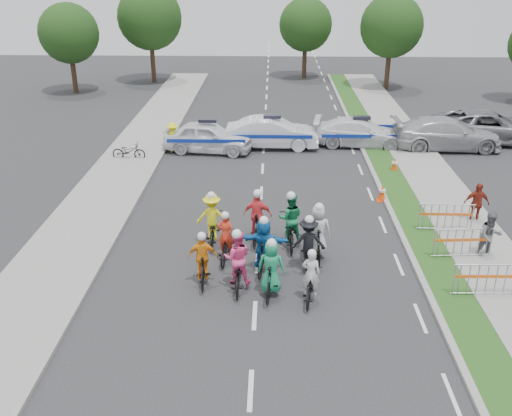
{
  "coord_description": "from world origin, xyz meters",
  "views": [
    {
      "loc": [
        0.42,
        -13.32,
        9.19
      ],
      "look_at": [
        -0.1,
        4.93,
        1.1
      ],
      "focal_mm": 40.0,
      "sensor_mm": 36.0,
      "label": 1
    }
  ],
  "objects_px": {
    "civilian_sedan": "(446,134)",
    "barrier_2": "(445,218)",
    "police_car_2": "(360,132)",
    "barrier_1": "(462,244)",
    "rider_4": "(308,249)",
    "rider_8": "(290,226)",
    "rider_0": "(310,283)",
    "police_car_0": "(208,137)",
    "tree_4": "(306,25)",
    "tree_0": "(69,33)",
    "rider_7": "(318,237)",
    "spectator_1": "(490,236)",
    "rider_2": "(237,266)",
    "rider_6": "(226,244)",
    "barrier_0": "(487,281)",
    "rider_5": "(264,248)",
    "police_car_1": "(272,133)",
    "cone_1": "(395,165)",
    "civilian_suv": "(489,127)",
    "rider_9": "(258,221)",
    "spectator_2": "(476,203)",
    "marshal_hiviz": "(173,137)",
    "tree_1": "(392,26)",
    "rider_1": "(271,273)",
    "tree_3": "(150,18)",
    "rider_3": "(203,263)",
    "cone_0": "(382,193)",
    "parked_bike": "(129,151)"
  },
  "relations": [
    {
      "from": "rider_7",
      "to": "tree_0",
      "type": "xyz_separation_m",
      "value": [
        -15.96,
        24.59,
        3.41
      ]
    },
    {
      "from": "civilian_sedan",
      "to": "barrier_2",
      "type": "height_order",
      "value": "civilian_sedan"
    },
    {
      "from": "rider_6",
      "to": "barrier_2",
      "type": "distance_m",
      "value": 8.05
    },
    {
      "from": "rider_6",
      "to": "civilian_sedan",
      "type": "distance_m",
      "value": 16.02
    },
    {
      "from": "tree_4",
      "to": "police_car_0",
      "type": "bearing_deg",
      "value": -106.62
    },
    {
      "from": "spectator_2",
      "to": "marshal_hiviz",
      "type": "xyz_separation_m",
      "value": [
        -12.62,
        8.14,
        -0.04
      ]
    },
    {
      "from": "rider_2",
      "to": "rider_4",
      "type": "height_order",
      "value": "rider_2"
    },
    {
      "from": "spectator_1",
      "to": "marshal_hiviz",
      "type": "distance_m",
      "value": 16.34
    },
    {
      "from": "cone_1",
      "to": "rider_1",
      "type": "bearing_deg",
      "value": -117.98
    },
    {
      "from": "marshal_hiviz",
      "to": "barrier_0",
      "type": "xyz_separation_m",
      "value": [
        11.29,
        -13.31,
        -0.2
      ]
    },
    {
      "from": "marshal_hiviz",
      "to": "police_car_0",
      "type": "bearing_deg",
      "value": -168.14
    },
    {
      "from": "rider_2",
      "to": "rider_3",
      "type": "relative_size",
      "value": 1.11
    },
    {
      "from": "cone_1",
      "to": "civilian_suv",
      "type": "bearing_deg",
      "value": 39.64
    },
    {
      "from": "rider_6",
      "to": "rider_8",
      "type": "xyz_separation_m",
      "value": [
        2.12,
        1.06,
        0.17
      ]
    },
    {
      "from": "rider_7",
      "to": "spectator_1",
      "type": "relative_size",
      "value": 1.22
    },
    {
      "from": "rider_5",
      "to": "tree_0",
      "type": "xyz_separation_m",
      "value": [
        -14.21,
        25.5,
        3.38
      ]
    },
    {
      "from": "rider_4",
      "to": "rider_8",
      "type": "height_order",
      "value": "rider_8"
    },
    {
      "from": "cone_0",
      "to": "tree_0",
      "type": "bearing_deg",
      "value": 133.89
    },
    {
      "from": "barrier_1",
      "to": "cone_0",
      "type": "bearing_deg",
      "value": 109.76
    },
    {
      "from": "barrier_0",
      "to": "barrier_2",
      "type": "height_order",
      "value": "same"
    },
    {
      "from": "rider_0",
      "to": "rider_6",
      "type": "bearing_deg",
      "value": -31.56
    },
    {
      "from": "rider_5",
      "to": "police_car_2",
      "type": "height_order",
      "value": "rider_5"
    },
    {
      "from": "police_car_1",
      "to": "barrier_2",
      "type": "bearing_deg",
      "value": -147.04
    },
    {
      "from": "rider_6",
      "to": "barrier_1",
      "type": "height_order",
      "value": "rider_6"
    },
    {
      "from": "rider_7",
      "to": "police_car_1",
      "type": "xyz_separation_m",
      "value": [
        -1.53,
        11.87,
        0.01
      ]
    },
    {
      "from": "rider_4",
      "to": "rider_7",
      "type": "bearing_deg",
      "value": -118.74
    },
    {
      "from": "police_car_2",
      "to": "tree_3",
      "type": "xyz_separation_m",
      "value": [
        -14.07,
        16.24,
        4.18
      ]
    },
    {
      "from": "rider_0",
      "to": "rider_4",
      "type": "bearing_deg",
      "value": -80.29
    },
    {
      "from": "barrier_2",
      "to": "tree_1",
      "type": "height_order",
      "value": "tree_1"
    },
    {
      "from": "police_car_1",
      "to": "civilian_sedan",
      "type": "bearing_deg",
      "value": -89.22
    },
    {
      "from": "rider_0",
      "to": "police_car_0",
      "type": "bearing_deg",
      "value": -62.01
    },
    {
      "from": "rider_3",
      "to": "cone_0",
      "type": "bearing_deg",
      "value": -137.43
    },
    {
      "from": "rider_1",
      "to": "tree_0",
      "type": "xyz_separation_m",
      "value": [
        -14.45,
        26.91,
        3.45
      ]
    },
    {
      "from": "spectator_1",
      "to": "barrier_2",
      "type": "bearing_deg",
      "value": 108.15
    },
    {
      "from": "police_car_0",
      "to": "barrier_0",
      "type": "distance_m",
      "value": 16.44
    },
    {
      "from": "rider_0",
      "to": "barrier_2",
      "type": "height_order",
      "value": "rider_0"
    },
    {
      "from": "rider_4",
      "to": "barrier_0",
      "type": "bearing_deg",
      "value": 159.1
    },
    {
      "from": "police_car_2",
      "to": "barrier_1",
      "type": "bearing_deg",
      "value": -164.38
    },
    {
      "from": "rider_2",
      "to": "rider_6",
      "type": "relative_size",
      "value": 1.1
    },
    {
      "from": "rider_4",
      "to": "tree_3",
      "type": "xyz_separation_m",
      "value": [
        -10.6,
        29.39,
        4.14
      ]
    },
    {
      "from": "police_car_1",
      "to": "barrier_0",
      "type": "height_order",
      "value": "police_car_1"
    },
    {
      "from": "civilian_suv",
      "to": "rider_9",
      "type": "bearing_deg",
      "value": 139.99
    },
    {
      "from": "rider_6",
      "to": "civilian_sedan",
      "type": "height_order",
      "value": "rider_6"
    },
    {
      "from": "tree_1",
      "to": "rider_0",
      "type": "bearing_deg",
      "value": -104.28
    },
    {
      "from": "rider_4",
      "to": "parked_bike",
      "type": "relative_size",
      "value": 1.18
    },
    {
      "from": "rider_0",
      "to": "rider_7",
      "type": "relative_size",
      "value": 0.86
    },
    {
      "from": "barrier_2",
      "to": "tree_4",
      "type": "bearing_deg",
      "value": 97.38
    },
    {
      "from": "tree_4",
      "to": "tree_0",
      "type": "bearing_deg",
      "value": -160.56
    },
    {
      "from": "rider_4",
      "to": "civilian_sedan",
      "type": "height_order",
      "value": "rider_4"
    },
    {
      "from": "barrier_1",
      "to": "tree_4",
      "type": "xyz_separation_m",
      "value": [
        -3.7,
        30.58,
        3.63
      ]
    }
  ]
}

